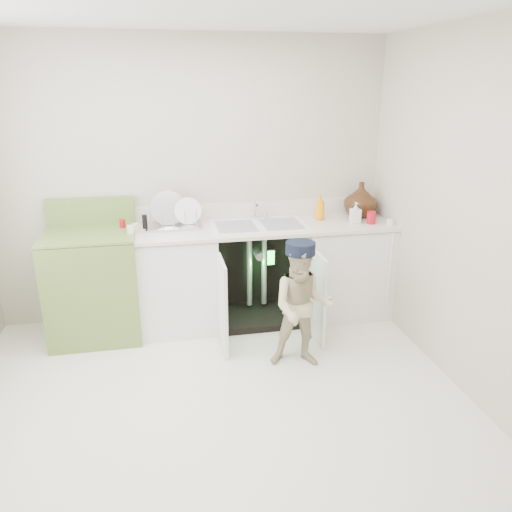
# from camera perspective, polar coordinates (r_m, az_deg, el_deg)

# --- Properties ---
(ground) EXTENTS (3.50, 3.50, 0.00)m
(ground) POSITION_cam_1_polar(r_m,az_deg,el_deg) (3.64, -4.56, -16.09)
(ground) COLOR silver
(ground) RESTS_ON ground
(room_shell) EXTENTS (6.00, 5.50, 1.26)m
(room_shell) POSITION_cam_1_polar(r_m,az_deg,el_deg) (3.09, -5.17, 3.20)
(room_shell) COLOR beige
(room_shell) RESTS_ON ground
(counter_run) EXTENTS (2.44, 1.02, 1.22)m
(counter_run) POSITION_cam_1_polar(r_m,az_deg,el_deg) (4.56, 0.66, -1.65)
(counter_run) COLOR white
(counter_run) RESTS_ON ground
(avocado_stove) EXTENTS (0.75, 0.65, 1.16)m
(avocado_stove) POSITION_cam_1_polar(r_m,az_deg,el_deg) (4.48, -18.00, -2.96)
(avocado_stove) COLOR olive
(avocado_stove) RESTS_ON ground
(repair_worker) EXTENTS (0.55, 0.75, 1.00)m
(repair_worker) POSITION_cam_1_polar(r_m,az_deg,el_deg) (3.81, 5.31, -5.63)
(repair_worker) COLOR #C6BC8E
(repair_worker) RESTS_ON ground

